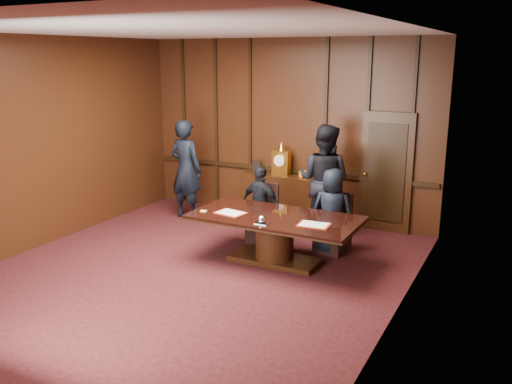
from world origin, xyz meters
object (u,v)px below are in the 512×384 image
conference_table (275,231)px  signatory_right (332,211)px  witness_left (186,170)px  sideboard (281,195)px  signatory_left (261,204)px  witness_right (324,180)px

conference_table → signatory_right: size_ratio=1.84×
witness_left → signatory_right: bearing=175.4°
sideboard → witness_left: bearing=-155.2°
conference_table → signatory_left: signatory_left is taller
signatory_right → witness_left: size_ratio=0.72×
sideboard → witness_left: 1.94m
signatory_left → sideboard: bearing=-71.1°
conference_table → signatory_right: signatory_right is taller
sideboard → signatory_left: bearing=-79.9°
signatory_right → witness_left: (-3.25, 0.57, 0.28)m
sideboard → witness_right: (1.07, -0.51, 0.52)m
signatory_left → signatory_right: size_ratio=0.94×
witness_left → witness_right: size_ratio=0.98×
signatory_right → sideboard: bearing=-46.3°
conference_table → witness_right: size_ratio=1.30×
sideboard → signatory_right: 2.07m
conference_table → signatory_right: (0.65, 0.80, 0.20)m
conference_table → witness_left: size_ratio=1.33×
signatory_left → witness_right: size_ratio=0.66×
conference_table → witness_right: bearing=83.7°
signatory_right → witness_left: bearing=-14.9°
sideboard → conference_table: size_ratio=0.61×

